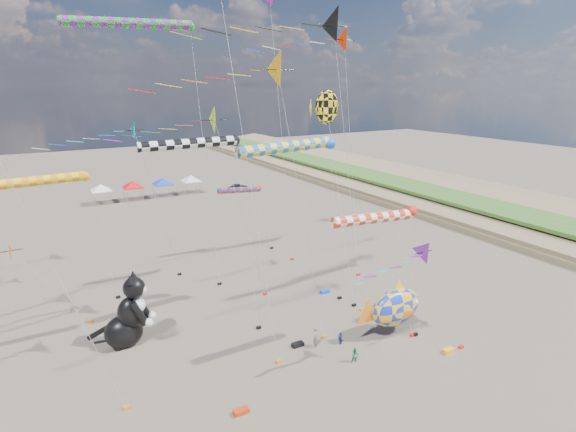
% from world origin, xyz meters
% --- Properties ---
extents(ground, '(260.00, 260.00, 0.00)m').
position_xyz_m(ground, '(0.00, 0.00, 0.00)').
color(ground, brown).
rests_on(ground, ground).
extents(delta_kite_0, '(10.16, 1.89, 15.88)m').
position_xyz_m(delta_kite_0, '(-7.55, 25.92, 14.55)').
color(delta_kite_0, '#17BCB2').
rests_on(delta_kite_0, ground).
extents(delta_kite_3, '(13.75, 2.70, 24.06)m').
position_xyz_m(delta_kite_3, '(3.79, 10.66, 22.43)').
color(delta_kite_3, black).
rests_on(delta_kite_3, ground).
extents(delta_kite_6, '(12.25, 2.42, 20.84)m').
position_xyz_m(delta_kite_6, '(-2.41, 8.68, 19.35)').
color(delta_kite_6, orange).
rests_on(delta_kite_6, ground).
extents(delta_kite_7, '(10.86, 2.31, 23.52)m').
position_xyz_m(delta_kite_7, '(8.87, 16.66, 22.05)').
color(delta_kite_7, '#ED2400').
rests_on(delta_kite_7, ground).
extents(delta_kite_8, '(10.75, 2.53, 17.39)m').
position_xyz_m(delta_kite_8, '(-1.60, 17.51, 15.88)').
color(delta_kite_8, '#C6DC19').
rests_on(delta_kite_8, ground).
extents(delta_kite_9, '(8.09, 1.74, 9.00)m').
position_xyz_m(delta_kite_9, '(6.76, 2.46, 7.78)').
color(delta_kite_9, '#6C1E90').
rests_on(delta_kite_9, ground).
extents(windsock_0, '(8.40, 0.77, 10.63)m').
position_xyz_m(windsock_0, '(4.28, 5.42, 10.20)').
color(windsock_0, red).
rests_on(windsock_0, ground).
extents(windsock_1, '(9.93, 0.92, 14.61)m').
position_xyz_m(windsock_1, '(2.21, 13.41, 14.11)').
color(windsock_1, blue).
rests_on(windsock_1, ground).
extents(windsock_2, '(8.64, 0.82, 11.84)m').
position_xyz_m(windsock_2, '(-14.59, 23.62, 11.38)').
color(windsock_2, orange).
rests_on(windsock_2, ground).
extents(windsock_3, '(11.35, 0.80, 23.59)m').
position_xyz_m(windsock_3, '(-6.86, 21.69, 23.10)').
color(windsock_3, green).
rests_on(windsock_3, ground).
extents(windsock_4, '(8.23, 0.69, 15.34)m').
position_xyz_m(windsock_4, '(-5.73, 12.43, 14.90)').
color(windsock_4, black).
rests_on(windsock_4, ground).
extents(windsock_5, '(6.57, 0.65, 7.93)m').
position_xyz_m(windsock_5, '(4.50, 27.96, 7.53)').
color(windsock_5, red).
rests_on(windsock_5, ground).
extents(angelfish_kite, '(3.74, 3.02, 18.31)m').
position_xyz_m(angelfish_kite, '(5.43, 13.62, 16.85)').
color(angelfish_kite, yellow).
rests_on(angelfish_kite, ground).
extents(cat_inflatable, '(4.75, 3.72, 5.74)m').
position_xyz_m(cat_inflatable, '(-10.66, 15.46, 2.87)').
color(cat_inflatable, black).
rests_on(cat_inflatable, ground).
extents(fish_inflatable, '(6.01, 2.17, 4.61)m').
position_xyz_m(fish_inflatable, '(7.41, 6.48, 2.31)').
color(fish_inflatable, '#1334C1').
rests_on(fish_inflatable, ground).
extents(person_adult, '(0.69, 0.68, 1.60)m').
position_xyz_m(person_adult, '(1.22, 8.02, 0.80)').
color(person_adult, slate).
rests_on(person_adult, ground).
extents(child_green, '(0.68, 0.60, 1.16)m').
position_xyz_m(child_green, '(2.51, 5.01, 0.58)').
color(child_green, '#25864B').
rests_on(child_green, ground).
extents(child_blue, '(0.62, 0.46, 0.97)m').
position_xyz_m(child_blue, '(2.99, 7.40, 0.49)').
color(child_blue, navy).
rests_on(child_blue, ground).
extents(kite_bag_0, '(0.90, 0.44, 0.30)m').
position_xyz_m(kite_bag_0, '(9.14, 2.57, 0.15)').
color(kite_bag_0, '#FFA415').
rests_on(kite_bag_0, ground).
extents(kite_bag_1, '(0.90, 0.44, 0.30)m').
position_xyz_m(kite_bag_1, '(0.06, 8.73, 0.15)').
color(kite_bag_1, black).
rests_on(kite_bag_1, ground).
extents(kite_bag_2, '(0.90, 0.44, 0.30)m').
position_xyz_m(kite_bag_2, '(6.90, 15.09, 0.15)').
color(kite_bag_2, blue).
rests_on(kite_bag_2, ground).
extents(kite_bag_3, '(0.90, 0.44, 0.30)m').
position_xyz_m(kite_bag_3, '(-6.52, 4.33, 0.15)').
color(kite_bag_3, red).
rests_on(kite_bag_3, ground).
extents(tent_row, '(19.20, 4.20, 3.80)m').
position_xyz_m(tent_row, '(1.50, 60.00, 3.15)').
color(tent_row, white).
rests_on(tent_row, ground).
extents(parked_car, '(3.92, 2.06, 1.27)m').
position_xyz_m(parked_car, '(17.19, 58.00, 0.64)').
color(parked_car, '#26262D').
rests_on(parked_car, ground).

